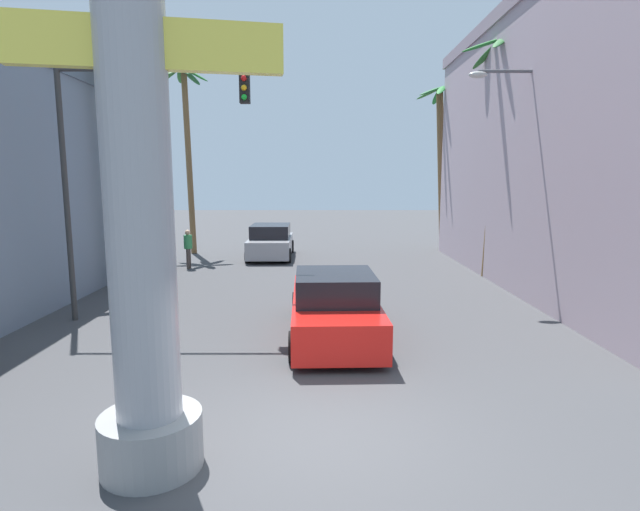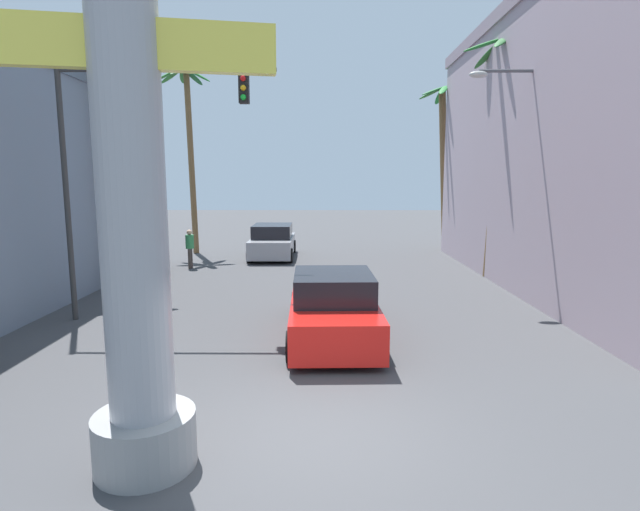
{
  "view_description": "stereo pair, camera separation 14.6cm",
  "coord_description": "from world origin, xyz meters",
  "px_view_note": "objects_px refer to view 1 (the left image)",
  "views": [
    {
      "loc": [
        -0.04,
        -6.68,
        3.61
      ],
      "look_at": [
        0.0,
        3.74,
        2.04
      ],
      "focal_mm": 28.0,
      "sensor_mm": 36.0,
      "label": 1
    },
    {
      "loc": [
        0.1,
        -6.68,
        3.61
      ],
      "look_at": [
        0.0,
        3.74,
        2.04
      ],
      "focal_mm": 28.0,
      "sensor_mm": 36.0,
      "label": 2
    }
  ],
  "objects_px": {
    "street_lamp": "(523,162)",
    "palm_tree_far_left": "(184,132)",
    "traffic_light_mast": "(124,145)",
    "car_lead": "(332,307)",
    "palm_tree_mid_left": "(111,148)",
    "palm_tree_far_right": "(440,148)",
    "pedestrian_far_left": "(186,246)",
    "neon_sign_pole": "(130,81)",
    "palm_tree_mid_right": "(496,129)",
    "car_far": "(269,242)"
  },
  "relations": [
    {
      "from": "street_lamp",
      "to": "palm_tree_far_left",
      "type": "xyz_separation_m",
      "value": [
        -12.69,
        9.71,
        1.77
      ]
    },
    {
      "from": "traffic_light_mast",
      "to": "car_lead",
      "type": "relative_size",
      "value": 1.26
    },
    {
      "from": "palm_tree_mid_left",
      "to": "palm_tree_far_right",
      "type": "xyz_separation_m",
      "value": [
        13.12,
        9.58,
        0.59
      ]
    },
    {
      "from": "pedestrian_far_left",
      "to": "car_lead",
      "type": "bearing_deg",
      "value": -57.63
    },
    {
      "from": "palm_tree_mid_left",
      "to": "traffic_light_mast",
      "type": "bearing_deg",
      "value": -64.07
    },
    {
      "from": "neon_sign_pole",
      "to": "palm_tree_far_left",
      "type": "distance_m",
      "value": 19.52
    },
    {
      "from": "palm_tree_mid_right",
      "to": "pedestrian_far_left",
      "type": "xyz_separation_m",
      "value": [
        -11.9,
        1.9,
        -4.51
      ]
    },
    {
      "from": "palm_tree_mid_left",
      "to": "palm_tree_mid_right",
      "type": "xyz_separation_m",
      "value": [
        13.26,
        1.72,
        0.78
      ]
    },
    {
      "from": "palm_tree_mid_left",
      "to": "pedestrian_far_left",
      "type": "bearing_deg",
      "value": 69.44
    },
    {
      "from": "neon_sign_pole",
      "to": "traffic_light_mast",
      "type": "relative_size",
      "value": 1.61
    },
    {
      "from": "palm_tree_mid_left",
      "to": "pedestrian_far_left",
      "type": "height_order",
      "value": "palm_tree_mid_left"
    },
    {
      "from": "street_lamp",
      "to": "palm_tree_far_right",
      "type": "xyz_separation_m",
      "value": [
        0.15,
        11.17,
        1.09
      ]
    },
    {
      "from": "pedestrian_far_left",
      "to": "palm_tree_far_left",
      "type": "bearing_deg",
      "value": 103.62
    },
    {
      "from": "traffic_light_mast",
      "to": "car_lead",
      "type": "xyz_separation_m",
      "value": [
        5.13,
        -1.36,
        -3.78
      ]
    },
    {
      "from": "palm_tree_far_right",
      "to": "palm_tree_far_left",
      "type": "height_order",
      "value": "palm_tree_far_left"
    },
    {
      "from": "car_lead",
      "to": "traffic_light_mast",
      "type": "bearing_deg",
      "value": 165.09
    },
    {
      "from": "palm_tree_mid_right",
      "to": "palm_tree_far_left",
      "type": "height_order",
      "value": "palm_tree_far_left"
    },
    {
      "from": "palm_tree_mid_right",
      "to": "car_lead",
      "type": "bearing_deg",
      "value": -130.4
    },
    {
      "from": "car_lead",
      "to": "palm_tree_far_right",
      "type": "bearing_deg",
      "value": 68.33
    },
    {
      "from": "car_lead",
      "to": "car_far",
      "type": "height_order",
      "value": "same"
    },
    {
      "from": "neon_sign_pole",
      "to": "pedestrian_far_left",
      "type": "height_order",
      "value": "neon_sign_pole"
    },
    {
      "from": "traffic_light_mast",
      "to": "pedestrian_far_left",
      "type": "bearing_deg",
      "value": 94.76
    },
    {
      "from": "traffic_light_mast",
      "to": "palm_tree_mid_left",
      "type": "xyz_separation_m",
      "value": [
        -2.0,
        4.12,
        0.18
      ]
    },
    {
      "from": "car_lead",
      "to": "palm_tree_mid_left",
      "type": "relative_size",
      "value": 0.64
    },
    {
      "from": "car_lead",
      "to": "palm_tree_mid_left",
      "type": "distance_m",
      "value": 9.83
    },
    {
      "from": "car_lead",
      "to": "palm_tree_mid_right",
      "type": "xyz_separation_m",
      "value": [
        6.13,
        7.2,
        4.75
      ]
    },
    {
      "from": "street_lamp",
      "to": "traffic_light_mast",
      "type": "bearing_deg",
      "value": -167.02
    },
    {
      "from": "car_far",
      "to": "pedestrian_far_left",
      "type": "height_order",
      "value": "pedestrian_far_left"
    },
    {
      "from": "car_far",
      "to": "palm_tree_mid_left",
      "type": "bearing_deg",
      "value": -123.96
    },
    {
      "from": "street_lamp",
      "to": "car_far",
      "type": "relative_size",
      "value": 1.56
    },
    {
      "from": "palm_tree_mid_left",
      "to": "palm_tree_far_left",
      "type": "distance_m",
      "value": 8.22
    },
    {
      "from": "car_lead",
      "to": "palm_tree_mid_right",
      "type": "height_order",
      "value": "palm_tree_mid_right"
    },
    {
      "from": "palm_tree_far_left",
      "to": "palm_tree_far_right",
      "type": "bearing_deg",
      "value": 6.5
    },
    {
      "from": "traffic_light_mast",
      "to": "palm_tree_mid_left",
      "type": "relative_size",
      "value": 0.81
    },
    {
      "from": "traffic_light_mast",
      "to": "car_lead",
      "type": "height_order",
      "value": "traffic_light_mast"
    },
    {
      "from": "street_lamp",
      "to": "pedestrian_far_left",
      "type": "xyz_separation_m",
      "value": [
        -11.6,
        5.22,
        -3.23
      ]
    },
    {
      "from": "car_lead",
      "to": "pedestrian_far_left",
      "type": "xyz_separation_m",
      "value": [
        -5.77,
        9.11,
        0.24
      ]
    },
    {
      "from": "palm_tree_far_right",
      "to": "pedestrian_far_left",
      "type": "relative_size",
      "value": 5.22
    },
    {
      "from": "street_lamp",
      "to": "palm_tree_mid_left",
      "type": "bearing_deg",
      "value": 172.98
    },
    {
      "from": "pedestrian_far_left",
      "to": "traffic_light_mast",
      "type": "bearing_deg",
      "value": -85.24
    },
    {
      "from": "traffic_light_mast",
      "to": "palm_tree_mid_right",
      "type": "height_order",
      "value": "palm_tree_mid_right"
    },
    {
      "from": "street_lamp",
      "to": "car_lead",
      "type": "bearing_deg",
      "value": -146.29
    },
    {
      "from": "palm_tree_far_right",
      "to": "car_lead",
      "type": "bearing_deg",
      "value": -111.67
    },
    {
      "from": "palm_tree_mid_left",
      "to": "palm_tree_mid_right",
      "type": "distance_m",
      "value": 13.39
    },
    {
      "from": "palm_tree_far_left",
      "to": "neon_sign_pole",
      "type": "bearing_deg",
      "value": -76.94
    },
    {
      "from": "palm_tree_far_left",
      "to": "palm_tree_mid_left",
      "type": "bearing_deg",
      "value": -91.91
    },
    {
      "from": "traffic_light_mast",
      "to": "palm_tree_far_right",
      "type": "xyz_separation_m",
      "value": [
        11.11,
        13.7,
        0.77
      ]
    },
    {
      "from": "neon_sign_pole",
      "to": "car_lead",
      "type": "relative_size",
      "value": 2.03
    },
    {
      "from": "palm_tree_mid_left",
      "to": "palm_tree_far_left",
      "type": "relative_size",
      "value": 0.88
    },
    {
      "from": "car_far",
      "to": "street_lamp",
      "type": "bearing_deg",
      "value": -44.14
    }
  ]
}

